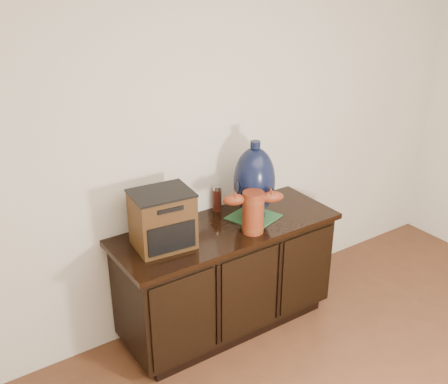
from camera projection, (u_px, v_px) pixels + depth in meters
sideboard at (227, 276)px, 3.43m from camera, size 1.46×0.56×0.75m
terracotta_vessel at (253, 210)px, 3.15m from camera, size 0.37×0.21×0.26m
tv_radio at (163, 219)px, 2.99m from camera, size 0.36×0.30×0.34m
green_mat at (253, 217)px, 3.39m from camera, size 0.34×0.34×0.01m
lamp_base at (254, 182)px, 3.28m from camera, size 0.33×0.33×0.51m
spray_can at (217, 199)px, 3.45m from camera, size 0.06×0.06×0.17m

